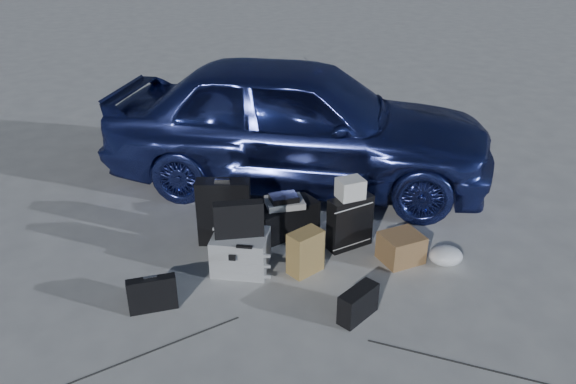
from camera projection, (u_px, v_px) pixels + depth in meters
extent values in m
plane|color=#ACACA7|center=(309.00, 289.00, 4.84)|extent=(60.00, 60.00, 0.00)
imported|color=#313E90|center=(298.00, 122.00, 6.46)|extent=(4.73, 3.45, 1.50)
cube|color=#959899|center=(241.00, 252.00, 5.03)|extent=(0.60, 0.55, 0.35)
cube|color=black|center=(239.00, 219.00, 4.88)|extent=(0.44, 0.15, 0.33)
cube|color=black|center=(152.00, 294.00, 4.52)|extent=(0.39, 0.10, 0.30)
cube|color=black|center=(224.00, 212.00, 5.39)|extent=(0.54, 0.31, 0.66)
cube|color=black|center=(350.00, 222.00, 5.34)|extent=(0.46, 0.27, 0.52)
cube|color=silver|center=(350.00, 188.00, 5.19)|extent=(0.26, 0.22, 0.19)
cube|color=black|center=(286.00, 219.00, 5.60)|extent=(0.71, 0.48, 0.33)
cube|color=silver|center=(285.00, 202.00, 5.51)|extent=(0.37, 0.28, 0.06)
cube|color=black|center=(284.00, 198.00, 5.46)|extent=(0.27, 0.20, 0.06)
cube|color=olive|center=(305.00, 252.00, 4.99)|extent=(0.35, 0.30, 0.40)
cube|color=olive|center=(401.00, 248.00, 5.18)|extent=(0.41, 0.37, 0.27)
ellipsoid|color=silver|center=(446.00, 256.00, 5.15)|extent=(0.36, 0.33, 0.17)
cube|color=black|center=(358.00, 304.00, 4.44)|extent=(0.39, 0.32, 0.26)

